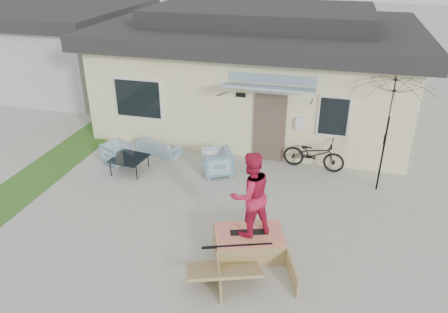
% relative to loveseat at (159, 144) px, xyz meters
% --- Properties ---
extents(ground, '(90.00, 90.00, 0.00)m').
position_rel_loveseat_xyz_m(ground, '(2.44, -4.07, -0.29)').
color(ground, '#A0A096').
rests_on(ground, ground).
extents(grass_strip, '(1.40, 8.00, 0.01)m').
position_rel_loveseat_xyz_m(grass_strip, '(-2.76, -2.07, -0.29)').
color(grass_strip, '#2E5E20').
rests_on(grass_strip, ground).
extents(house, '(10.80, 8.49, 4.10)m').
position_rel_loveseat_xyz_m(house, '(2.44, 3.92, 1.65)').
color(house, beige).
rests_on(house, ground).
extents(neighbor_house, '(8.60, 7.60, 3.50)m').
position_rel_loveseat_xyz_m(neighbor_house, '(-8.06, 5.93, 1.49)').
color(neighbor_house, '#ACB7BC').
rests_on(neighbor_house, ground).
extents(loveseat, '(1.55, 0.89, 0.58)m').
position_rel_loveseat_xyz_m(loveseat, '(0.00, 0.00, 0.00)').
color(loveseat, teal).
rests_on(loveseat, ground).
extents(armchair_left, '(0.89, 0.91, 0.72)m').
position_rel_loveseat_xyz_m(armchair_left, '(-0.91, -1.01, 0.07)').
color(armchair_left, teal).
rests_on(armchair_left, ground).
extents(armchair_right, '(1.00, 1.02, 0.81)m').
position_rel_loveseat_xyz_m(armchair_right, '(2.17, -0.87, 0.12)').
color(armchair_right, teal).
rests_on(armchair_right, ground).
extents(coffee_table, '(1.01, 1.01, 0.44)m').
position_rel_loveseat_xyz_m(coffee_table, '(-0.33, -1.39, -0.07)').
color(coffee_table, black).
rests_on(coffee_table, ground).
extents(bicycle, '(1.85, 0.82, 1.14)m').
position_rel_loveseat_xyz_m(bicycle, '(4.81, 0.16, 0.28)').
color(bicycle, black).
rests_on(bicycle, ground).
extents(patio_umbrella, '(2.02, 1.86, 2.20)m').
position_rel_loveseat_xyz_m(patio_umbrella, '(6.59, -0.59, 1.46)').
color(patio_umbrella, black).
rests_on(patio_umbrella, ground).
extents(skate_ramp, '(2.01, 2.29, 0.48)m').
position_rel_loveseat_xyz_m(skate_ramp, '(3.79, -4.11, -0.05)').
color(skate_ramp, '#9C824D').
rests_on(skate_ramp, ground).
extents(skateboard, '(0.82, 0.44, 0.05)m').
position_rel_loveseat_xyz_m(skateboard, '(3.77, -4.06, 0.21)').
color(skateboard, black).
rests_on(skateboard, skate_ramp).
extents(skater, '(1.15, 1.13, 1.86)m').
position_rel_loveseat_xyz_m(skater, '(3.77, -4.06, 1.17)').
color(skater, '#C01C41').
rests_on(skater, skateboard).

